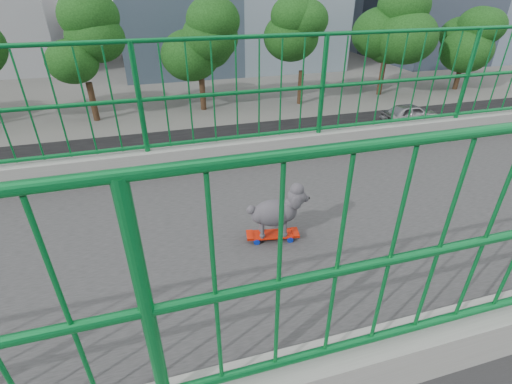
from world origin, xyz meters
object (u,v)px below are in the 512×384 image
object	(u,v)px
car_0	(264,275)
car_3	(300,146)
poodle	(277,211)
car_1	(451,185)
skateboard	(273,235)
car_4	(411,114)

from	to	relation	value
car_0	car_3	size ratio (longest dim) A/B	0.89
car_3	car_0	bearing A→B (deg)	151.87
poodle	car_0	distance (m)	9.16
poodle	car_1	size ratio (longest dim) A/B	0.11
car_0	car_1	size ratio (longest dim) A/B	0.85
skateboard	car_0	world-z (taller)	skateboard
car_4	car_0	bearing A→B (deg)	130.68
car_0	car_1	world-z (taller)	car_1
skateboard	car_4	distance (m)	26.04
skateboard	poodle	bearing A→B (deg)	90.00
car_1	car_3	bearing A→B (deg)	-142.90
skateboard	car_0	xyz separation A→B (m)	(-6.07, 1.89, -6.36)
poodle	car_1	distance (m)	16.38
car_0	car_4	world-z (taller)	car_4
poodle	car_4	bearing A→B (deg)	148.49
skateboard	car_0	bearing A→B (deg)	172.81
poodle	car_0	size ratio (longest dim) A/B	0.12
car_1	skateboard	bearing A→B (deg)	-51.98
skateboard	car_4	bearing A→B (deg)	148.44
skateboard	car_3	distance (m)	18.32
car_0	car_3	xyz separation A→B (m)	(-9.60, 5.13, -0.03)
poodle	car_4	size ratio (longest dim) A/B	0.12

